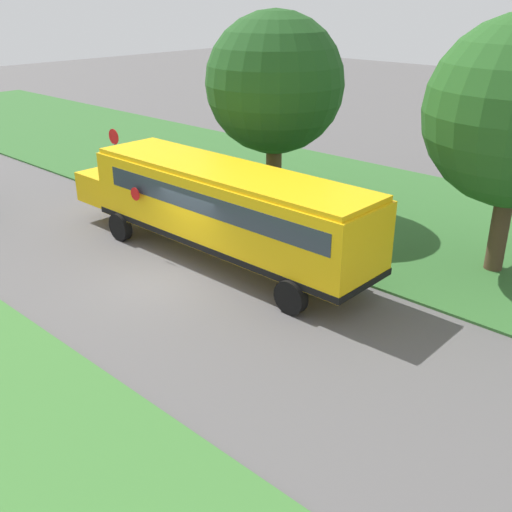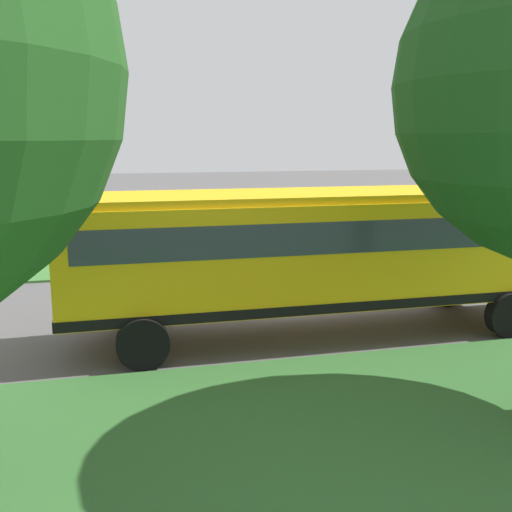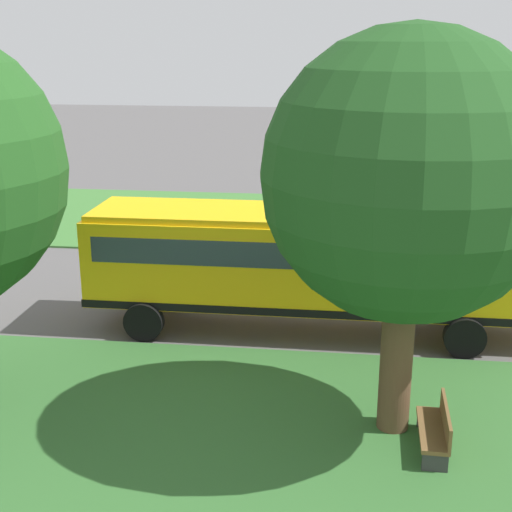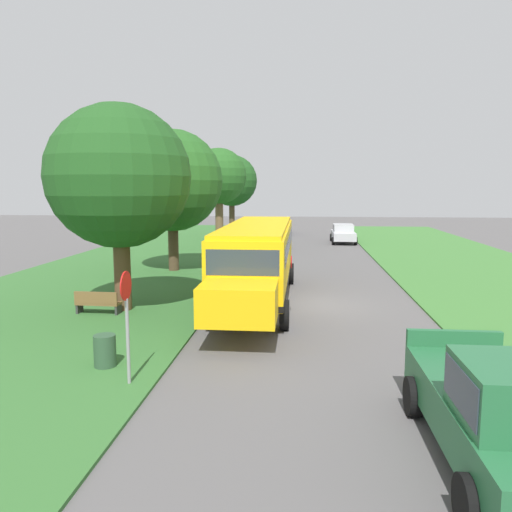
{
  "view_description": "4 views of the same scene",
  "coord_description": "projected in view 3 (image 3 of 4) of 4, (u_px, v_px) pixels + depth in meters",
  "views": [
    {
      "loc": [
        10.16,
        13.36,
        8.14
      ],
      "look_at": [
        -0.66,
        3.35,
        1.64
      ],
      "focal_mm": 42.0,
      "sensor_mm": 36.0,
      "label": 1
    },
    {
      "loc": [
        -14.55,
        4.67,
        4.31
      ],
      "look_at": [
        -0.04,
        1.12,
        1.33
      ],
      "focal_mm": 42.0,
      "sensor_mm": 36.0,
      "label": 2
    },
    {
      "loc": [
        -19.82,
        -0.7,
        7.34
      ],
      "look_at": [
        -0.65,
        1.72,
        1.41
      ],
      "focal_mm": 50.0,
      "sensor_mm": 36.0,
      "label": 3
    },
    {
      "loc": [
        -0.6,
        -19.56,
        4.63
      ],
      "look_at": [
        -2.5,
        0.7,
        1.82
      ],
      "focal_mm": 35.0,
      "sensor_mm": 36.0,
      "label": 4
    }
  ],
  "objects": [
    {
      "name": "park_bench",
      "position": [
        436.0,
        429.0,
        13.06
      ],
      "size": [
        1.62,
        0.55,
        0.92
      ],
      "color": "brown",
      "rests_on": "ground"
    },
    {
      "name": "grass_verge",
      "position": [
        289.0,
        508.0,
        11.55
      ],
      "size": [
        12.0,
        80.0,
        0.08
      ],
      "primitive_type": "cube",
      "color": "#33662D",
      "rests_on": "ground"
    },
    {
      "name": "oak_tree_beside_bus",
      "position": [
        400.0,
        174.0,
        12.58
      ],
      "size": [
        5.23,
        5.23,
        7.64
      ],
      "color": "brown",
      "rests_on": "ground"
    },
    {
      "name": "school_bus",
      "position": [
        305.0,
        259.0,
        18.23
      ],
      "size": [
        2.85,
        12.42,
        3.16
      ],
      "color": "yellow",
      "rests_on": "ground"
    },
    {
      "name": "grass_far_side",
      "position": [
        326.0,
        222.0,
        29.57
      ],
      "size": [
        10.0,
        80.0,
        0.07
      ],
      "primitive_type": "cube",
      "color": "#3D7533",
      "rests_on": "ground"
    },
    {
      "name": "ground_plane",
      "position": [
        316.0,
        297.0,
        21.04
      ],
      "size": [
        120.0,
        120.0,
        0.0
      ],
      "primitive_type": "plane",
      "color": "#565454"
    }
  ]
}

